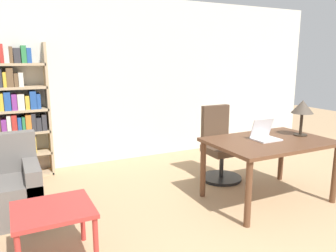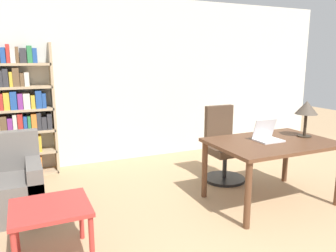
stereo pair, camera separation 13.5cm
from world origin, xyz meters
name	(u,v)px [view 2 (the right image)]	position (x,y,z in m)	size (l,w,h in m)	color
wall_back	(126,81)	(0.00, 4.53, 1.35)	(8.00, 0.06, 2.70)	silver
desk	(271,149)	(1.05, 2.14, 0.66)	(1.44, 0.98, 0.76)	brown
laptop	(267,136)	(1.01, 2.18, 0.81)	(0.30, 0.25, 0.25)	silver
table_lamp	(307,109)	(1.57, 2.14, 1.11)	(0.27, 0.27, 0.45)	#2D2319
office_chair	(223,149)	(0.95, 3.01, 0.45)	(0.58, 0.58, 1.05)	black
side_table_blue	(51,214)	(-1.47, 1.95, 0.43)	(0.64, 0.58, 0.50)	#B2332D
armchair	(11,188)	(-1.81, 3.05, 0.30)	(0.67, 0.74, 0.89)	#66605B
bookshelf	(23,114)	(-1.61, 4.34, 0.93)	(0.78, 0.28, 1.94)	tan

